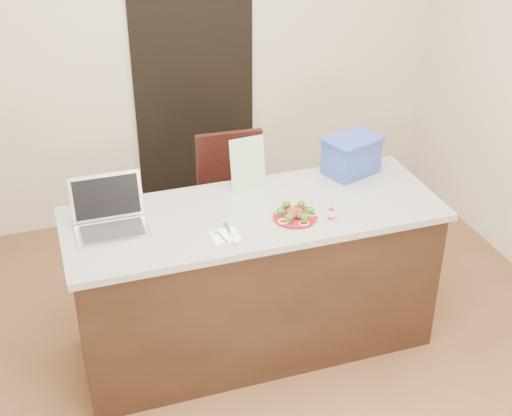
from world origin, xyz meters
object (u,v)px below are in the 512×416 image
object	(u,v)px
chair	(235,198)
island	(254,280)
plate	(295,216)
laptop	(110,214)
yogurt_bottle	(331,216)
blue_box	(351,155)
napkin	(225,235)

from	to	relation	value
chair	island	bearing A→B (deg)	-95.48
plate	laptop	world-z (taller)	laptop
yogurt_bottle	blue_box	xyz separation A→B (m)	(0.33, 0.48, 0.08)
yogurt_bottle	napkin	bearing A→B (deg)	176.68
napkin	yogurt_bottle	distance (m)	0.58
island	blue_box	size ratio (longest dim) A/B	5.49
chair	plate	bearing A→B (deg)	-82.76
yogurt_bottle	chair	distance (m)	1.10
plate	laptop	distance (m)	0.97
plate	yogurt_bottle	size ratio (longest dim) A/B	3.04
plate	blue_box	xyz separation A→B (m)	(0.50, 0.39, 0.11)
plate	napkin	world-z (taller)	plate
plate	napkin	size ratio (longest dim) A/B	1.69
blue_box	napkin	bearing A→B (deg)	-173.13
plate	island	bearing A→B (deg)	142.79
laptop	napkin	bearing A→B (deg)	-27.18
napkin	chair	size ratio (longest dim) A/B	0.14
island	laptop	xyz separation A→B (m)	(-0.76, 0.08, 0.53)
napkin	yogurt_bottle	world-z (taller)	yogurt_bottle
plate	blue_box	size ratio (longest dim) A/B	0.63
napkin	laptop	bearing A→B (deg)	152.63
blue_box	island	bearing A→B (deg)	-179.15
napkin	chair	xyz separation A→B (m)	(0.34, 0.97, -0.36)
plate	chair	xyz separation A→B (m)	(-0.06, 0.91, -0.36)
plate	napkin	xyz separation A→B (m)	(-0.40, -0.06, -0.01)
yogurt_bottle	blue_box	bearing A→B (deg)	55.29
yogurt_bottle	laptop	bearing A→B (deg)	164.31
chair	laptop	bearing A→B (deg)	-138.70
plate	yogurt_bottle	world-z (taller)	yogurt_bottle
island	laptop	distance (m)	0.93
napkin	blue_box	distance (m)	1.02
blue_box	plate	bearing A→B (deg)	-161.53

